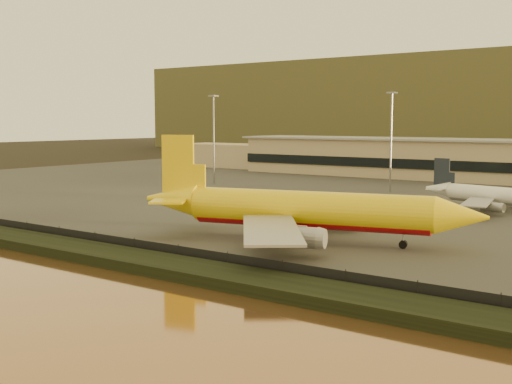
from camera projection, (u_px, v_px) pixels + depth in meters
ground at (229, 246)px, 93.99m from camera, size 900.00×900.00×0.00m
embankment at (145, 262)px, 80.17m from camera, size 320.00×7.00×1.40m
tarmac at (448, 190)px, 170.79m from camera, size 320.00×220.00×0.20m
perimeter_fence at (167, 252)px, 83.33m from camera, size 300.00×0.05×2.20m
terminal_building at (436, 159)px, 203.20m from camera, size 202.00×25.00×12.60m
apron_light_masts at (486, 133)px, 144.22m from camera, size 152.20×12.20×25.40m
dhl_cargo_jet at (303, 210)px, 96.21m from camera, size 52.57×50.42×15.89m
white_narrowbody_jet at (502, 196)px, 128.80m from camera, size 34.90×33.49×10.10m
gse_vehicle_yellow at (353, 218)px, 114.59m from camera, size 4.17×2.91×1.71m
gse_vehicle_white at (283, 205)px, 132.36m from camera, size 4.35×2.77×1.81m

